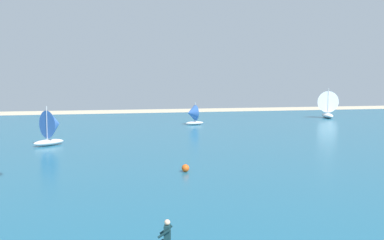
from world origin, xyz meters
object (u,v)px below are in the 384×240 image
(sailboat_outermost, at_px, (327,104))
(marker_buoy, at_px, (185,168))
(sailboat_heeled_over, at_px, (192,115))
(sailboat_center_horizon, at_px, (53,127))

(sailboat_outermost, bearing_deg, marker_buoy, -131.21)
(sailboat_heeled_over, xyz_separation_m, sailboat_center_horizon, (-20.25, -18.22, 0.31))
(sailboat_outermost, bearing_deg, sailboat_heeled_over, -165.00)
(sailboat_outermost, height_order, sailboat_center_horizon, sailboat_outermost)
(sailboat_outermost, xyz_separation_m, sailboat_center_horizon, (-48.47, -25.78, -0.65))
(sailboat_outermost, distance_m, sailboat_center_horizon, 54.90)
(sailboat_outermost, bearing_deg, sailboat_center_horizon, -151.99)
(sailboat_heeled_over, height_order, sailboat_center_horizon, sailboat_center_horizon)
(sailboat_heeled_over, relative_size, marker_buoy, 6.09)
(sailboat_center_horizon, relative_size, marker_buoy, 7.24)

